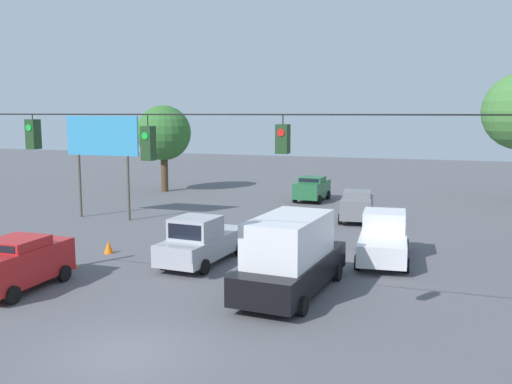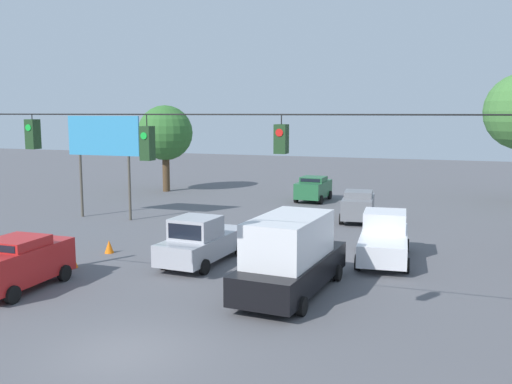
% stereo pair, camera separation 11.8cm
% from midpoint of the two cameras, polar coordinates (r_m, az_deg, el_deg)
% --- Properties ---
extents(ground_plane, '(140.00, 140.00, 0.00)m').
position_cam_midpoint_polar(ground_plane, '(16.60, -13.20, -15.52)').
color(ground_plane, '#56565B').
extents(overhead_signal_span, '(20.32, 0.38, 7.35)m').
position_cam_midpoint_polar(overhead_signal_span, '(16.77, -11.02, 0.71)').
color(overhead_signal_span, '#939399').
rests_on(overhead_signal_span, ground_plane).
extents(sedan_red_parked_shoulder, '(2.09, 4.34, 1.96)m').
position_cam_midpoint_polar(sedan_red_parked_shoulder, '(23.07, -22.82, -6.55)').
color(sedan_red_parked_shoulder, red).
rests_on(sedan_red_parked_shoulder, ground_plane).
extents(pickup_truck_white_oncoming_far, '(2.57, 5.72, 2.12)m').
position_cam_midpoint_polar(pickup_truck_white_oncoming_far, '(26.19, 12.51, -4.52)').
color(pickup_truck_white_oncoming_far, silver).
rests_on(pickup_truck_white_oncoming_far, ground_plane).
extents(sedan_grey_oncoming_deep, '(2.30, 4.25, 1.84)m').
position_cam_midpoint_polar(sedan_grey_oncoming_deep, '(35.11, 9.99, -1.31)').
color(sedan_grey_oncoming_deep, slate).
rests_on(sedan_grey_oncoming_deep, ground_plane).
extents(pickup_truck_silver_withflow_mid, '(2.45, 5.36, 2.12)m').
position_cam_midpoint_polar(pickup_truck_silver_withflow_mid, '(25.07, -5.63, -4.93)').
color(pickup_truck_silver_withflow_mid, '#A8AAB2').
rests_on(pickup_truck_silver_withflow_mid, ground_plane).
extents(sedan_green_withflow_deep, '(2.22, 3.99, 1.82)m').
position_cam_midpoint_polar(sedan_green_withflow_deep, '(42.59, 5.54, 0.38)').
color(sedan_green_withflow_deep, '#236038').
rests_on(sedan_green_withflow_deep, ground_plane).
extents(box_truck_black_crossing_near, '(2.88, 6.69, 2.89)m').
position_cam_midpoint_polar(box_truck_black_crossing_near, '(20.75, 3.35, -6.37)').
color(box_truck_black_crossing_near, black).
rests_on(box_truck_black_crossing_near, ground_plane).
extents(traffic_cone_nearest, '(0.44, 0.44, 0.62)m').
position_cam_midpoint_polar(traffic_cone_nearest, '(23.55, -22.06, -8.02)').
color(traffic_cone_nearest, orange).
rests_on(traffic_cone_nearest, ground_plane).
extents(traffic_cone_second, '(0.44, 0.44, 0.62)m').
position_cam_midpoint_polar(traffic_cone_second, '(25.59, -18.04, -6.56)').
color(traffic_cone_second, orange).
rests_on(traffic_cone_second, ground_plane).
extents(traffic_cone_third, '(0.44, 0.44, 0.62)m').
position_cam_midpoint_polar(traffic_cone_third, '(27.73, -14.65, -5.32)').
color(traffic_cone_third, orange).
rests_on(traffic_cone_third, ground_plane).
extents(roadside_billboard, '(4.98, 0.16, 6.34)m').
position_cam_midpoint_polar(roadside_billboard, '(36.23, -15.22, 4.84)').
color(roadside_billboard, '#4C473D').
rests_on(roadside_billboard, ground_plane).
extents(tree_horizon_right, '(4.52, 4.52, 7.13)m').
position_cam_midpoint_polar(tree_horizon_right, '(47.86, -9.29, 5.81)').
color(tree_horizon_right, '#4C3823').
rests_on(tree_horizon_right, ground_plane).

